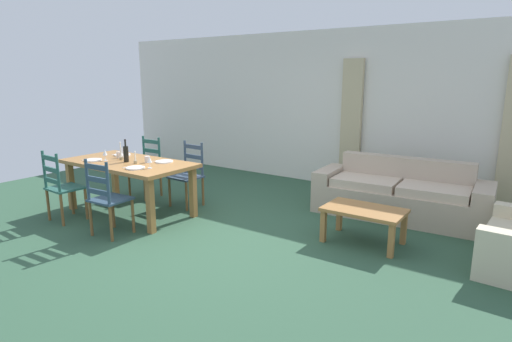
# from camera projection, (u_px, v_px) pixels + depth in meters

# --- Properties ---
(ground_plane) EXTENTS (9.60, 9.60, 0.02)m
(ground_plane) POSITION_uv_depth(u_px,v_px,m) (203.00, 236.00, 5.18)
(ground_plane) COLOR #2D4F39
(wall_far) EXTENTS (9.60, 0.16, 2.70)m
(wall_far) POSITION_uv_depth(u_px,v_px,m) (325.00, 108.00, 7.53)
(wall_far) COLOR silver
(wall_far) RESTS_ON ground_plane
(curtain_panel_left) EXTENTS (0.35, 0.08, 2.20)m
(curtain_panel_left) POSITION_uv_depth(u_px,v_px,m) (351.00, 125.00, 7.15)
(curtain_panel_left) COLOR tan
(curtain_panel_left) RESTS_ON ground_plane
(dining_table) EXTENTS (1.90, 0.96, 0.75)m
(dining_table) POSITION_uv_depth(u_px,v_px,m) (129.00, 168.00, 5.89)
(dining_table) COLOR #9F6C39
(dining_table) RESTS_ON ground_plane
(dining_chair_near_left) EXTENTS (0.44, 0.42, 0.96)m
(dining_chair_near_left) POSITION_uv_depth(u_px,v_px,m) (62.00, 187.00, 5.59)
(dining_chair_near_left) COLOR #25554B
(dining_chair_near_left) RESTS_ON ground_plane
(dining_chair_near_right) EXTENTS (0.45, 0.43, 0.96)m
(dining_chair_near_right) POSITION_uv_depth(u_px,v_px,m) (107.00, 198.00, 5.07)
(dining_chair_near_right) COLOR #2A4155
(dining_chair_near_right) RESTS_ON ground_plane
(dining_chair_far_left) EXTENTS (0.43, 0.41, 0.96)m
(dining_chair_far_left) POSITION_uv_depth(u_px,v_px,m) (147.00, 167.00, 6.78)
(dining_chair_far_left) COLOR #22554C
(dining_chair_far_left) RESTS_ON ground_plane
(dining_chair_far_right) EXTENTS (0.44, 0.42, 0.96)m
(dining_chair_far_right) POSITION_uv_depth(u_px,v_px,m) (188.00, 174.00, 6.29)
(dining_chair_far_right) COLOR #304155
(dining_chair_far_right) RESTS_ON ground_plane
(dinner_plate_near_left) EXTENTS (0.24, 0.24, 0.02)m
(dinner_plate_near_left) POSITION_uv_depth(u_px,v_px,m) (93.00, 160.00, 5.91)
(dinner_plate_near_left) COLOR white
(dinner_plate_near_left) RESTS_ON dining_table
(fork_near_left) EXTENTS (0.03, 0.17, 0.01)m
(fork_near_left) POSITION_uv_depth(u_px,v_px,m) (87.00, 159.00, 6.00)
(fork_near_left) COLOR silver
(fork_near_left) RESTS_ON dining_table
(dinner_plate_near_right) EXTENTS (0.24, 0.24, 0.02)m
(dinner_plate_near_right) POSITION_uv_depth(u_px,v_px,m) (135.00, 168.00, 5.41)
(dinner_plate_near_right) COLOR white
(dinner_plate_near_right) RESTS_ON dining_table
(fork_near_right) EXTENTS (0.02, 0.17, 0.01)m
(fork_near_right) POSITION_uv_depth(u_px,v_px,m) (128.00, 167.00, 5.50)
(fork_near_right) COLOR silver
(fork_near_right) RESTS_ON dining_table
(dinner_plate_far_left) EXTENTS (0.24, 0.24, 0.02)m
(dinner_plate_far_left) POSITION_uv_depth(u_px,v_px,m) (122.00, 155.00, 6.31)
(dinner_plate_far_left) COLOR white
(dinner_plate_far_left) RESTS_ON dining_table
(fork_far_left) EXTENTS (0.03, 0.17, 0.01)m
(fork_far_left) POSITION_uv_depth(u_px,v_px,m) (116.00, 154.00, 6.40)
(fork_far_left) COLOR silver
(fork_far_left) RESTS_ON dining_table
(dinner_plate_far_right) EXTENTS (0.24, 0.24, 0.02)m
(dinner_plate_far_right) POSITION_uv_depth(u_px,v_px,m) (164.00, 162.00, 5.81)
(dinner_plate_far_right) COLOR white
(dinner_plate_far_right) RESTS_ON dining_table
(fork_far_right) EXTENTS (0.03, 0.17, 0.01)m
(fork_far_right) POSITION_uv_depth(u_px,v_px,m) (157.00, 161.00, 5.90)
(fork_far_right) COLOR silver
(fork_far_right) RESTS_ON dining_table
(wine_bottle) EXTENTS (0.07, 0.07, 0.32)m
(wine_bottle) POSITION_uv_depth(u_px,v_px,m) (126.00, 154.00, 5.81)
(wine_bottle) COLOR black
(wine_bottle) RESTS_ON dining_table
(wine_glass_near_left) EXTENTS (0.06, 0.06, 0.16)m
(wine_glass_near_left) POSITION_uv_depth(u_px,v_px,m) (105.00, 153.00, 5.90)
(wine_glass_near_left) COLOR white
(wine_glass_near_left) RESTS_ON dining_table
(wine_glass_near_right) EXTENTS (0.06, 0.06, 0.16)m
(wine_glass_near_right) POSITION_uv_depth(u_px,v_px,m) (149.00, 160.00, 5.41)
(wine_glass_near_right) COLOR white
(wine_glass_near_right) RESTS_ON dining_table
(wine_glass_far_left) EXTENTS (0.06, 0.06, 0.16)m
(wine_glass_far_left) POSITION_uv_depth(u_px,v_px,m) (123.00, 150.00, 6.13)
(wine_glass_far_left) COLOR white
(wine_glass_far_left) RESTS_ON dining_table
(coffee_cup_primary) EXTENTS (0.07, 0.07, 0.09)m
(coffee_cup_primary) POSITION_uv_depth(u_px,v_px,m) (147.00, 159.00, 5.78)
(coffee_cup_primary) COLOR silver
(coffee_cup_primary) RESTS_ON dining_table
(coffee_cup_secondary) EXTENTS (0.07, 0.07, 0.09)m
(coffee_cup_secondary) POSITION_uv_depth(u_px,v_px,m) (119.00, 155.00, 6.11)
(coffee_cup_secondary) COLOR silver
(coffee_cup_secondary) RESTS_ON dining_table
(candle_tall) EXTENTS (0.05, 0.05, 0.26)m
(candle_tall) POSITION_uv_depth(u_px,v_px,m) (121.00, 155.00, 5.97)
(candle_tall) COLOR #998C66
(candle_tall) RESTS_ON dining_table
(candle_short) EXTENTS (0.05, 0.05, 0.17)m
(candle_short) POSITION_uv_depth(u_px,v_px,m) (135.00, 160.00, 5.71)
(candle_short) COLOR #998C66
(candle_short) RESTS_ON dining_table
(couch) EXTENTS (2.32, 0.93, 0.80)m
(couch) POSITION_uv_depth(u_px,v_px,m) (400.00, 196.00, 5.82)
(couch) COLOR tan
(couch) RESTS_ON ground_plane
(coffee_table) EXTENTS (0.90, 0.56, 0.42)m
(coffee_table) POSITION_uv_depth(u_px,v_px,m) (364.00, 214.00, 4.87)
(coffee_table) COLOR #9F6C39
(coffee_table) RESTS_ON ground_plane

